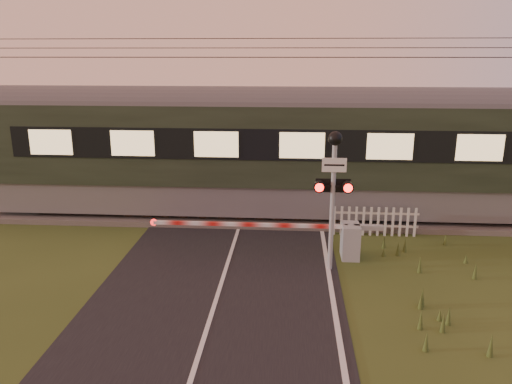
{
  "coord_description": "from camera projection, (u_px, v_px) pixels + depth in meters",
  "views": [
    {
      "loc": [
        1.71,
        -10.64,
        5.61
      ],
      "look_at": [
        0.7,
        3.2,
        1.76
      ],
      "focal_mm": 35.0,
      "sensor_mm": 36.0,
      "label": 1
    }
  ],
  "objects": [
    {
      "name": "track_bed",
      "position": [
        243.0,
        212.0,
        18.07
      ],
      "size": [
        140.0,
        3.4,
        0.39
      ],
      "color": "#47423D",
      "rests_on": "ground"
    },
    {
      "name": "road",
      "position": [
        216.0,
        303.0,
        11.62
      ],
      "size": [
        6.0,
        140.0,
        0.03
      ],
      "color": "black",
      "rests_on": "ground"
    },
    {
      "name": "overhead_wires",
      "position": [
        242.0,
        50.0,
        16.56
      ],
      "size": [
        120.0,
        0.62,
        0.62
      ],
      "color": "black",
      "rests_on": "ground"
    },
    {
      "name": "picket_fence",
      "position": [
        374.0,
        221.0,
        15.83
      ],
      "size": [
        2.77,
        0.08,
        0.94
      ],
      "color": "silver",
      "rests_on": "ground"
    },
    {
      "name": "crossing_signal",
      "position": [
        334.0,
        177.0,
        12.77
      ],
      "size": [
        0.95,
        0.37,
        3.74
      ],
      "color": "gray",
      "rests_on": "ground"
    },
    {
      "name": "ground",
      "position": [
        217.0,
        298.0,
        11.85
      ],
      "size": [
        160.0,
        160.0,
        0.0
      ],
      "primitive_type": "plane",
      "color": "#36461B",
      "rests_on": "ground"
    },
    {
      "name": "boom_gate",
      "position": [
        338.0,
        238.0,
        14.14
      ],
      "size": [
        6.64,
        0.76,
        1.01
      ],
      "color": "gray",
      "rests_on": "ground"
    }
  ]
}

